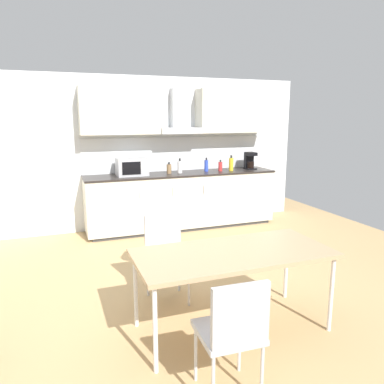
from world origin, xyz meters
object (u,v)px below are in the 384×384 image
object	(u,v)px
microwave	(132,167)
chair_near_left	(233,327)
dining_table	(233,256)
bottle_yellow	(231,164)
pendant_lamp	(237,110)
bottle_white	(180,167)
bottle_blue	(206,166)
bottle_red	(220,166)
bottle_brown	(169,169)
coffee_maker	(250,161)
chair_far_left	(165,249)

from	to	relation	value
microwave	chair_near_left	bearing A→B (deg)	-92.28
dining_table	bottle_yellow	bearing A→B (deg)	64.04
bottle_yellow	pendant_lamp	distance (m)	3.52
bottle_white	bottle_blue	world-z (taller)	bottle_white
bottle_red	bottle_yellow	size ratio (longest dim) A/B	0.71
bottle_brown	bottle_red	bearing A→B (deg)	-1.72
coffee_maker	bottle_red	world-z (taller)	coffee_maker
bottle_white	bottle_yellow	distance (m)	0.93
microwave	bottle_blue	xyz separation A→B (m)	(1.29, 0.02, -0.04)
microwave	chair_far_left	bearing A→B (deg)	-93.65
microwave	bottle_blue	distance (m)	1.29
coffee_maker	bottle_yellow	bearing A→B (deg)	-169.44
microwave	bottle_blue	world-z (taller)	microwave
bottle_white	dining_table	world-z (taller)	bottle_white
bottle_yellow	bottle_brown	xyz separation A→B (m)	(-1.11, 0.05, -0.03)
bottle_yellow	microwave	bearing A→B (deg)	178.35
bottle_blue	chair_near_left	world-z (taller)	bottle_blue
bottle_brown	pendant_lamp	bearing A→B (deg)	-97.04
dining_table	chair_far_left	bearing A→B (deg)	116.06
bottle_brown	chair_near_left	size ratio (longest dim) A/B	0.21
microwave	bottle_red	distance (m)	1.53
coffee_maker	dining_table	size ratio (longest dim) A/B	0.18
bottle_yellow	dining_table	distance (m)	3.44
bottle_white	bottle_brown	distance (m)	0.19
bottle_white	bottle_red	bearing A→B (deg)	-1.50
bottle_blue	dining_table	bearing A→B (deg)	-108.62
chair_far_left	bottle_brown	bearing A→B (deg)	71.93
bottle_white	chair_near_left	bearing A→B (deg)	-103.80
bottle_blue	dining_table	distance (m)	3.33
microwave	bottle_red	size ratio (longest dim) A/B	2.52
dining_table	chair_near_left	world-z (taller)	chair_near_left
bottle_red	chair_far_left	size ratio (longest dim) A/B	0.22
bottle_red	bottle_yellow	world-z (taller)	bottle_yellow
microwave	coffee_maker	world-z (taller)	coffee_maker
bottle_yellow	pendant_lamp	world-z (taller)	pendant_lamp
bottle_red	bottle_blue	bearing A→B (deg)	169.22
microwave	bottle_blue	bearing A→B (deg)	0.77
bottle_white	pendant_lamp	xyz separation A→B (m)	(-0.57, -3.11, 0.86)
microwave	chair_far_left	xyz separation A→B (m)	(-0.15, -2.35, -0.55)
bottle_white	bottle_blue	size ratio (longest dim) A/B	1.05
coffee_maker	bottle_brown	size ratio (longest dim) A/B	1.61
bottle_white	bottle_yellow	xyz separation A→B (m)	(0.93, -0.04, 0.01)
dining_table	bottle_blue	bearing A→B (deg)	71.38
bottle_white	chair_near_left	xyz separation A→B (m)	(-0.96, -3.89, -0.51)
chair_near_left	bottle_yellow	bearing A→B (deg)	63.95
microwave	bottle_white	xyz separation A→B (m)	(0.80, -0.01, -0.04)
bottle_white	chair_far_left	bearing A→B (deg)	-112.13
bottle_red	pendant_lamp	size ratio (longest dim) A/B	0.59
bottle_blue	chair_far_left	distance (m)	2.81
pendant_lamp	bottle_white	bearing A→B (deg)	79.62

